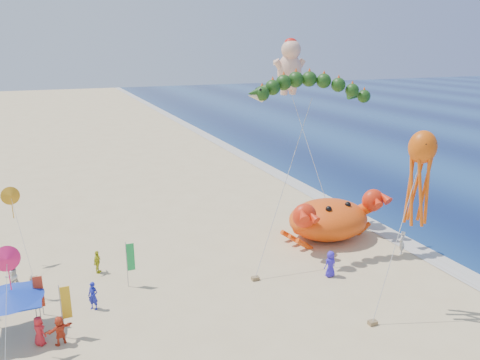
% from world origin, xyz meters
% --- Properties ---
extents(ground, '(320.00, 320.00, 0.00)m').
position_xyz_m(ground, '(0.00, 0.00, 0.00)').
color(ground, '#D1B784').
rests_on(ground, ground).
extents(foam_strip, '(320.00, 320.00, 0.00)m').
position_xyz_m(foam_strip, '(12.00, 0.00, 0.01)').
color(foam_strip, silver).
rests_on(foam_strip, ground).
extents(crab_inflatable, '(9.14, 6.48, 4.01)m').
position_xyz_m(crab_inflatable, '(6.74, 3.85, 1.77)').
color(crab_inflatable, '#F24B0C').
rests_on(crab_inflatable, ground).
extents(dragon_kite, '(10.43, 3.89, 13.39)m').
position_xyz_m(dragon_kite, '(3.56, 2.33, 12.32)').
color(dragon_kite, '#16390F').
rests_on(dragon_kite, ground).
extents(cherub_kite, '(3.35, 6.55, 16.10)m').
position_xyz_m(cherub_kite, '(5.53, 9.13, 13.87)').
color(cherub_kite, '#F1B393').
rests_on(cherub_kite, ground).
extents(octopus_kite, '(3.99, 1.56, 11.01)m').
position_xyz_m(octopus_kite, '(5.09, -7.29, 8.70)').
color(octopus_kite, '#DF540B').
rests_on(octopus_kite, ground).
extents(canopy_blue, '(3.62, 3.62, 2.71)m').
position_xyz_m(canopy_blue, '(-16.89, -1.09, 2.44)').
color(canopy_blue, gray).
rests_on(canopy_blue, ground).
extents(feather_flags, '(9.89, 4.44, 3.20)m').
position_xyz_m(feather_flags, '(-14.65, 0.12, 2.01)').
color(feather_flags, gray).
rests_on(feather_flags, ground).
extents(beachgoers, '(31.52, 11.80, 1.89)m').
position_xyz_m(beachgoers, '(-11.03, 1.24, 0.87)').
color(beachgoers, silver).
rests_on(beachgoers, ground).
extents(small_kites, '(3.05, 14.94, 9.12)m').
position_xyz_m(small_kites, '(-17.15, 3.10, 5.69)').
color(small_kites, '#ED1A63').
rests_on(small_kites, ground).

